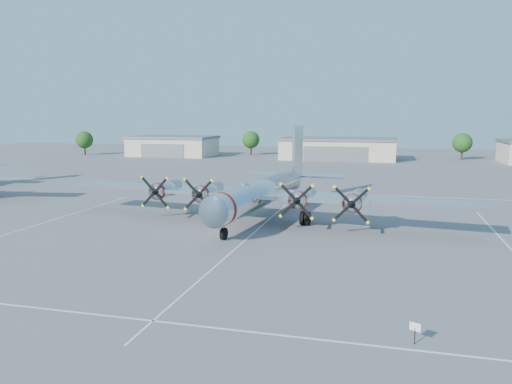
% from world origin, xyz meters
% --- Properties ---
extents(ground, '(260.00, 260.00, 0.00)m').
position_xyz_m(ground, '(0.00, 0.00, 0.00)').
color(ground, '#57575A').
rests_on(ground, ground).
extents(parking_lines, '(60.00, 50.08, 0.01)m').
position_xyz_m(parking_lines, '(0.00, -1.75, 0.01)').
color(parking_lines, silver).
rests_on(parking_lines, ground).
extents(hangar_west, '(22.60, 14.60, 5.40)m').
position_xyz_m(hangar_west, '(-45.00, 81.96, 2.71)').
color(hangar_west, beige).
rests_on(hangar_west, ground).
extents(hangar_center, '(28.60, 14.60, 5.40)m').
position_xyz_m(hangar_center, '(0.00, 81.96, 2.71)').
color(hangar_center, beige).
rests_on(hangar_center, ground).
extents(tree_far_west, '(4.80, 4.80, 6.64)m').
position_xyz_m(tree_far_west, '(-70.00, 78.00, 4.22)').
color(tree_far_west, '#382619').
rests_on(tree_far_west, ground).
extents(tree_west, '(4.80, 4.80, 6.64)m').
position_xyz_m(tree_west, '(-25.00, 90.00, 4.22)').
color(tree_west, '#382619').
rests_on(tree_west, ground).
extents(tree_east, '(4.80, 4.80, 6.64)m').
position_xyz_m(tree_east, '(30.00, 88.00, 4.22)').
color(tree_east, '#382619').
rests_on(tree_east, ground).
extents(main_bomber_b29, '(46.66, 34.50, 9.65)m').
position_xyz_m(main_bomber_b29, '(-0.75, 5.97, 0.00)').
color(main_bomber_b29, silver).
rests_on(main_bomber_b29, ground).
extents(info_placard, '(0.53, 0.27, 1.07)m').
position_xyz_m(info_placard, '(13.40, -21.30, 0.76)').
color(info_placard, black).
rests_on(info_placard, ground).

